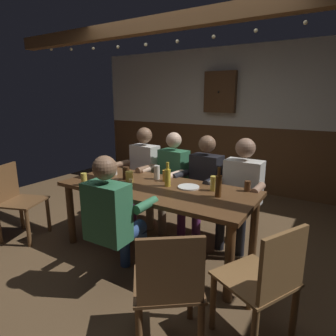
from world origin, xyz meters
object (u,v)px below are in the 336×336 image
pint_glass_3 (214,183)px  pint_glass_7 (115,170)px  chair_empty_near_left (16,199)px  table_candle (131,183)px  person_0 (141,170)px  person_4 (113,215)px  chair_empty_far_end (265,282)px  bottle_1 (168,177)px  pint_glass_2 (247,186)px  person_2 (202,182)px  pint_glass_0 (84,179)px  dining_table (157,195)px  bottle_0 (218,185)px  person_1 (170,176)px  plate_0 (189,187)px  pint_glass_1 (129,177)px  pint_glass_6 (126,173)px  pint_glass_4 (157,172)px  chair_empty_near_right (169,288)px  person_3 (241,187)px  wall_dart_cabinet (220,92)px  pint_glass_5 (166,176)px

pint_glass_3 → pint_glass_7: bearing=-177.6°
chair_empty_near_left → table_candle: 1.47m
person_0 → person_4: bearing=123.1°
table_candle → pint_glass_7: pint_glass_7 is taller
chair_empty_far_end → pint_glass_3: pint_glass_3 is taller
bottle_1 → pint_glass_2: bottle_1 is taller
person_2 → pint_glass_0: bearing=54.5°
bottle_1 → pint_glass_7: size_ratio=2.34×
person_2 → chair_empty_near_left: person_2 is taller
dining_table → person_2: person_2 is taller
bottle_0 → person_1: bearing=145.6°
person_4 → plate_0: size_ratio=5.35×
pint_glass_1 → pint_glass_6: pint_glass_6 is taller
pint_glass_0 → pint_glass_7: size_ratio=1.20×
pint_glass_7 → pint_glass_4: bearing=10.6°
table_candle → pint_glass_6: size_ratio=0.56×
chair_empty_near_right → person_3: bearing=55.9°
person_4 → bottle_1: size_ratio=4.66×
dining_table → plate_0: size_ratio=9.17×
person_3 → chair_empty_near_left: 2.61m
person_2 → chair_empty_far_end: person_2 is taller
table_candle → pint_glass_3: 0.85m
dining_table → person_0: person_0 is taller
pint_glass_6 → wall_dart_cabinet: 2.63m
person_1 → bottle_1: bearing=127.1°
person_4 → pint_glass_5: size_ratio=9.68×
chair_empty_near_left → bottle_1: bearing=91.1°
table_candle → wall_dart_cabinet: size_ratio=0.11×
bottle_0 → person_0: bearing=155.5°
bottle_0 → pint_glass_7: bottle_0 is taller
plate_0 → pint_glass_3: pint_glass_3 is taller
pint_glass_1 → wall_dart_cabinet: 2.69m
pint_glass_6 → bottle_0: bearing=-0.3°
person_2 → pint_glass_5: (-0.25, -0.43, 0.14)m
plate_0 → pint_glass_1: (-0.64, -0.16, 0.05)m
person_0 → pint_glass_0: 1.03m
pint_glass_4 → dining_table: bearing=-57.3°
bottle_0 → pint_glass_6: bearing=179.7°
dining_table → chair_empty_near_right: size_ratio=2.31×
person_2 → pint_glass_6: person_2 is taller
person_1 → table_candle: size_ratio=15.15×
person_2 → person_1: bearing=5.2°
pint_glass_3 → pint_glass_4: (-0.71, 0.05, 0.01)m
dining_table → pint_glass_5: pint_glass_5 is taller
person_4 → pint_glass_3: (0.56, 0.85, 0.16)m
table_candle → pint_glass_5: pint_glass_5 is taller
person_1 → plate_0: (0.54, -0.52, 0.08)m
dining_table → pint_glass_2: (0.85, 0.35, 0.15)m
bottle_0 → pint_glass_3: (-0.11, 0.15, -0.04)m
dining_table → person_3: (0.69, 0.67, 0.03)m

